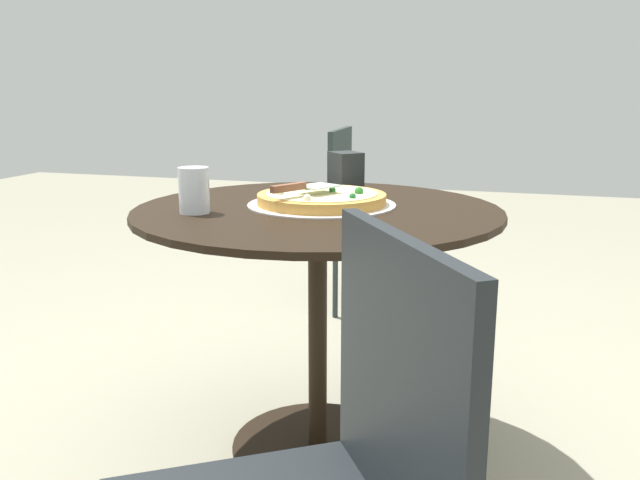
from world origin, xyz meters
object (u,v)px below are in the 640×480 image
at_px(napkin_dispenser, 345,172).
at_px(patio_chair_corner, 367,203).
at_px(patio_table, 318,267).
at_px(drinking_cup, 194,190).
at_px(pizza_server, 303,187).
at_px(pizza_on_tray, 320,199).

relative_size(napkin_dispenser, patio_chair_corner, 0.14).
bearing_deg(patio_table, drinking_cup, 119.95).
relative_size(pizza_server, drinking_cup, 1.80).
xyz_separation_m(patio_table, pizza_server, (-0.03, 0.03, 0.22)).
bearing_deg(patio_table, patio_chair_corner, 6.73).
bearing_deg(drinking_cup, pizza_on_tray, -54.07).
height_order(pizza_server, drinking_cup, drinking_cup).
distance_m(pizza_server, napkin_dispenser, 0.32).
bearing_deg(drinking_cup, napkin_dispenser, -31.29).
bearing_deg(patio_chair_corner, napkin_dispenser, -171.37).
bearing_deg(patio_chair_corner, patio_table, -173.27).
height_order(patio_table, napkin_dispenser, napkin_dispenser).
bearing_deg(patio_chair_corner, drinking_cup, 175.01).
distance_m(pizza_on_tray, pizza_server, 0.08).
bearing_deg(patio_table, napkin_dispenser, 0.25).
relative_size(patio_table, drinking_cup, 8.39).
bearing_deg(napkin_dispenser, pizza_server, -49.01).
bearing_deg(patio_chair_corner, pizza_server, -174.81).
distance_m(patio_table, pizza_server, 0.22).
xyz_separation_m(pizza_server, drinking_cup, (-0.13, 0.24, -0.00)).
height_order(pizza_on_tray, napkin_dispenser, napkin_dispenser).
relative_size(pizza_on_tray, patio_chair_corner, 0.48).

